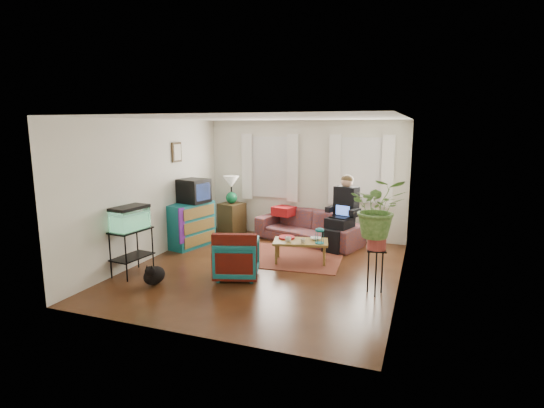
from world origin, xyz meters
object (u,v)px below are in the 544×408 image
at_px(side_table, 232,218).
at_px(aquarium_stand, 132,252).
at_px(sofa, 309,221).
at_px(armchair, 237,256).
at_px(plant_stand, 375,272).
at_px(dresser, 190,225).
at_px(coffee_table, 301,251).

bearing_deg(side_table, aquarium_stand, -96.36).
height_order(sofa, side_table, sofa).
bearing_deg(armchair, aquarium_stand, -1.08).
xyz_separation_m(side_table, plant_stand, (3.59, -2.61, -0.01)).
relative_size(side_table, dresser, 0.70).
distance_m(dresser, coffee_table, 2.49).
bearing_deg(plant_stand, coffee_table, 143.91).
bearing_deg(aquarium_stand, dresser, 96.05).
height_order(side_table, dresser, dresser).
distance_m(armchair, plant_stand, 2.23).
relative_size(dresser, coffee_table, 1.03).
relative_size(armchair, plant_stand, 1.03).
xyz_separation_m(aquarium_stand, armchair, (1.70, 0.49, -0.03)).
height_order(aquarium_stand, plant_stand, aquarium_stand).
xyz_separation_m(aquarium_stand, coffee_table, (2.48, 1.60, -0.18)).
bearing_deg(aquarium_stand, armchair, 22.53).
xyz_separation_m(dresser, aquarium_stand, (-0.01, -1.86, -0.07)).
xyz_separation_m(side_table, coffee_table, (2.13, -1.54, -0.15)).
distance_m(side_table, plant_stand, 4.43).
bearing_deg(sofa, dresser, -134.58).
bearing_deg(side_table, sofa, -3.68).
distance_m(dresser, plant_stand, 4.15).
bearing_deg(aquarium_stand, plant_stand, 14.06).
relative_size(side_table, armchair, 1.00).
xyz_separation_m(sofa, aquarium_stand, (-2.23, -3.02, -0.06)).
height_order(dresser, aquarium_stand, dresser).
height_order(dresser, plant_stand, dresser).
xyz_separation_m(side_table, dresser, (-0.34, -1.28, 0.10)).
height_order(dresser, coffee_table, dresser).
relative_size(side_table, plant_stand, 1.03).
bearing_deg(coffee_table, plant_stand, -49.74).
xyz_separation_m(aquarium_stand, plant_stand, (3.94, 0.53, -0.04)).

